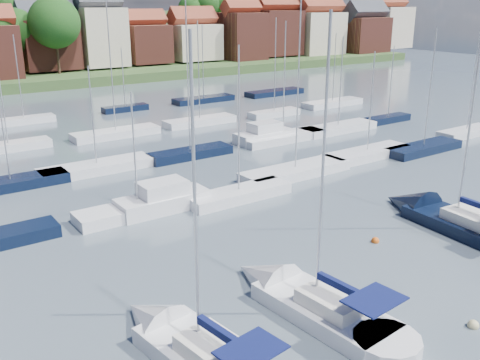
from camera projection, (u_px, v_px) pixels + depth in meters
ground at (123, 145)px, 58.60m from camera, size 260.00×260.00×0.00m
sailboat_left at (188, 346)px, 23.61m from camera, size 4.37×11.42×15.15m
sailboat_centre at (303, 300)px, 27.32m from camera, size 4.01×11.86×15.82m
sailboat_navy at (443, 218)px, 37.66m from camera, size 4.29×12.84×17.44m
buoy_c at (384, 330)px, 25.39m from camera, size 0.43×0.43×0.43m
buoy_d at (473, 327)px, 25.63m from camera, size 0.54×0.54×0.54m
buoy_e at (375, 242)px, 34.71m from camera, size 0.51×0.51×0.51m
marina_field at (158, 147)px, 55.73m from camera, size 79.62×41.41×15.93m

